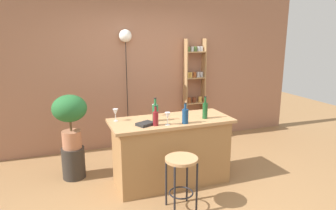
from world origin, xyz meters
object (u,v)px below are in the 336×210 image
Objects in this scene: bottle_wine_red at (156,118)px; wine_glass_left at (168,116)px; plant_stool at (74,163)px; wine_glass_right at (115,112)px; bottle_olive_oil at (155,112)px; bottle_soda_blue at (205,110)px; wine_glass_center at (155,108)px; bottle_spirits_clear at (185,116)px; bar_stool at (181,170)px; pendant_globe_light at (125,37)px; spice_shelf at (194,90)px; potted_plant at (70,114)px; cookbook at (145,124)px.

wine_glass_left is (0.15, -0.03, 0.02)m from bottle_wine_red.
plant_stool is 2.75× the size of wine_glass_right.
wine_glass_right is at bearing 160.49° from bottle_olive_oil.
bottle_soda_blue is 0.70m from wine_glass_center.
bottle_soda_blue is at bearing 18.99° from bottle_spirits_clear.
bar_stool is at bearing -83.19° from bottle_olive_oil.
bottle_wine_red is at bearing 106.15° from bar_stool.
wine_glass_right is (-0.56, -0.06, 0.00)m from wine_glass_center.
pendant_globe_light is at bearing 93.69° from wine_glass_center.
plant_stool is 1.67× the size of bottle_spirits_clear.
spice_shelf is 0.92× the size of pendant_globe_light.
spice_shelf is at bearing 21.18° from plant_stool.
bottle_soda_blue is at bearing -14.57° from wine_glass_right.
bottle_soda_blue is at bearing -10.77° from bottle_olive_oil.
wine_glass_left reaches higher than bar_stool.
plant_stool is at bearing -137.36° from pendant_globe_light.
pendant_globe_light reaches higher than plant_stool.
bottle_soda_blue is (0.66, -0.13, -0.00)m from bottle_olive_oil.
bar_stool is 3.94× the size of wine_glass_right.
wine_glass_right is (-0.58, 0.40, 0.00)m from wine_glass_left.
spice_shelf reaches higher than bottle_olive_oil.
bar_stool is 2.66m from pendant_globe_light.
pendant_globe_light is (-1.28, 0.05, 0.98)m from spice_shelf.
wine_glass_left is at bearing -69.60° from bottle_olive_oil.
wine_glass_center is at bearing 118.05° from bottle_spirits_clear.
spice_shelf is 1.72m from bottle_soda_blue.
pendant_globe_light reaches higher than potted_plant.
bottle_soda_blue is 1.87× the size of wine_glass_left.
bar_stool is 1.72m from plant_stool.
wine_glass_left is at bearing -87.56° from wine_glass_center.
pendant_globe_light is at bearing 70.84° from wine_glass_right.
wine_glass_center is 0.78× the size of cookbook.
wine_glass_center is at bearing 91.05° from bar_stool.
pendant_globe_light is at bearing 59.11° from cookbook.
bottle_wine_red reaches higher than wine_glass_right.
potted_plant is (-2.31, -0.89, -0.03)m from spice_shelf.
bottle_soda_blue is (1.70, -0.72, 0.08)m from potted_plant.
bottle_wine_red is (0.98, -0.79, 0.77)m from plant_stool.
bottle_wine_red is (-0.06, -0.20, -0.02)m from bottle_olive_oil.
bottle_olive_oil is (-0.08, 0.69, 0.53)m from bar_stool.
pendant_globe_light is (-0.34, 1.77, 0.94)m from bottle_spirits_clear.
cookbook is at bearing -141.54° from bottle_olive_oil.
wine_glass_center is at bearing 74.34° from bottle_olive_oil.
plant_stool is 1.77m from bottle_spirits_clear.
bottle_wine_red is at bearing -38.73° from potted_plant.
bar_stool is 0.72m from bottle_spirits_clear.
bottle_olive_oil is 0.25m from cookbook.
potted_plant is at bearing -90.00° from plant_stool.
plant_stool is 1.47m from bottle_wine_red.
pendant_globe_light is at bearing 92.59° from bar_stool.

